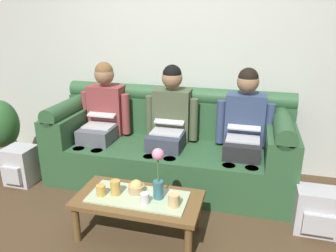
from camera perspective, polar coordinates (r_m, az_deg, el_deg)
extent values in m
plane|color=#4C3823|center=(2.67, -6.49, -20.67)|extent=(14.00, 14.00, 0.00)
cube|color=silver|center=(3.69, 2.49, 15.23)|extent=(6.00, 0.12, 2.90)
cube|color=#2D5633|center=(3.44, 0.01, -6.57)|extent=(2.47, 0.88, 0.42)
cube|color=#2D5633|center=(3.58, 1.36, 1.58)|extent=(2.47, 0.22, 0.40)
cylinder|color=#2D5633|center=(3.51, 1.39, 5.53)|extent=(2.47, 0.18, 0.18)
cube|color=#2D5633|center=(3.72, -16.51, 0.46)|extent=(0.28, 0.88, 0.28)
cylinder|color=#2D5633|center=(3.66, -16.78, 3.20)|extent=(0.18, 0.88, 0.18)
cube|color=#2D5633|center=(3.22, 19.21, -2.76)|extent=(0.28, 0.88, 0.28)
cylinder|color=#2D5633|center=(3.16, 19.58, 0.36)|extent=(0.18, 0.88, 0.18)
cube|color=#595B66|center=(3.53, -12.07, -1.30)|extent=(0.34, 0.40, 0.15)
cylinder|color=#595B66|center=(3.47, -15.14, -7.00)|extent=(0.12, 0.12, 0.42)
cylinder|color=#595B66|center=(3.38, -12.17, -7.48)|extent=(0.12, 0.12, 0.42)
cube|color=brown|center=(3.67, -10.62, 2.82)|extent=(0.38, 0.22, 0.54)
cylinder|color=brown|center=(3.75, -14.12, 2.58)|extent=(0.09, 0.09, 0.44)
cylinder|color=brown|center=(3.55, -7.43, 2.08)|extent=(0.09, 0.09, 0.44)
sphere|color=#936B4C|center=(3.56, -11.14, 8.83)|extent=(0.21, 0.21, 0.21)
sphere|color=brown|center=(3.56, -11.19, 9.47)|extent=(0.19, 0.19, 0.19)
cube|color=silver|center=(3.51, -12.02, 0.07)|extent=(0.31, 0.22, 0.02)
cube|color=silver|center=(3.59, -11.20, 2.41)|extent=(0.31, 0.21, 0.06)
cube|color=black|center=(3.59, -11.26, 2.33)|extent=(0.27, 0.18, 0.05)
cube|color=#383D4C|center=(3.27, -0.26, -2.51)|extent=(0.34, 0.40, 0.15)
cylinder|color=#383D4C|center=(3.19, -3.25, -8.78)|extent=(0.12, 0.12, 0.42)
cylinder|color=#383D4C|center=(3.14, 0.28, -9.23)|extent=(0.12, 0.12, 0.42)
cube|color=#475138|center=(3.42, 0.78, 1.96)|extent=(0.38, 0.22, 0.54)
cylinder|color=#475138|center=(3.45, -3.17, 1.75)|extent=(0.09, 0.09, 0.44)
cylinder|color=#475138|center=(3.34, 4.52, 1.13)|extent=(0.09, 0.09, 0.44)
sphere|color=#936B4C|center=(3.31, 0.73, 8.41)|extent=(0.21, 0.21, 0.21)
sphere|color=black|center=(3.30, 0.73, 9.09)|extent=(0.19, 0.19, 0.19)
cube|color=silver|center=(3.26, -0.17, -1.03)|extent=(0.31, 0.22, 0.02)
cube|color=silver|center=(3.36, 0.49, 1.51)|extent=(0.31, 0.20, 0.10)
cube|color=black|center=(3.35, 0.45, 1.40)|extent=(0.27, 0.17, 0.08)
cube|color=#232326|center=(3.17, 12.91, -3.73)|extent=(0.34, 0.40, 0.15)
cylinder|color=#232326|center=(3.06, 10.38, -10.33)|extent=(0.12, 0.12, 0.42)
cylinder|color=#232326|center=(3.06, 14.18, -10.67)|extent=(0.12, 0.12, 0.42)
cube|color=navy|center=(3.33, 13.34, 0.93)|extent=(0.38, 0.22, 0.54)
cylinder|color=navy|center=(3.31, 9.23, 0.73)|extent=(0.09, 0.09, 0.44)
cylinder|color=navy|center=(3.30, 17.36, 0.05)|extent=(0.09, 0.09, 0.44)
sphere|color=#936B4C|center=(3.21, 13.87, 7.53)|extent=(0.21, 0.21, 0.21)
sphere|color=black|center=(3.20, 13.93, 8.23)|extent=(0.19, 0.19, 0.19)
cube|color=silver|center=(3.16, 13.03, -2.20)|extent=(0.31, 0.22, 0.02)
cube|color=silver|center=(3.26, 13.29, 0.45)|extent=(0.31, 0.20, 0.09)
cube|color=black|center=(3.25, 13.28, 0.34)|extent=(0.27, 0.18, 0.07)
cube|color=brown|center=(2.62, -5.28, -12.74)|extent=(0.99, 0.49, 0.04)
cube|color=#B2C69E|center=(2.60, -5.29, -12.29)|extent=(0.77, 0.35, 0.01)
cylinder|color=brown|center=(2.73, -15.81, -16.21)|extent=(0.06, 0.06, 0.31)
cylinder|color=brown|center=(2.46, 3.58, -19.91)|extent=(0.06, 0.06, 0.31)
cylinder|color=brown|center=(3.02, -12.02, -12.22)|extent=(0.06, 0.06, 0.31)
cylinder|color=brown|center=(2.77, 5.26, -14.91)|extent=(0.06, 0.06, 0.31)
cylinder|color=#336672|center=(2.53, -1.71, -11.11)|extent=(0.08, 0.08, 0.14)
cylinder|color=#3D7538|center=(2.45, -1.75, -7.72)|extent=(0.01, 0.01, 0.19)
sphere|color=pink|center=(2.40, -1.78, -5.00)|extent=(0.09, 0.09, 0.09)
cylinder|color=tan|center=(2.64, -5.58, -10.89)|extent=(0.13, 0.13, 0.06)
sphere|color=#D8B766|center=(2.63, -5.59, -10.49)|extent=(0.11, 0.11, 0.11)
cylinder|color=silver|center=(2.49, -4.12, -12.56)|extent=(0.07, 0.07, 0.08)
cylinder|color=gold|center=(2.64, -11.69, -10.99)|extent=(0.07, 0.07, 0.08)
cylinder|color=gold|center=(2.62, -9.23, -10.63)|extent=(0.08, 0.08, 0.12)
cylinder|color=#DBB77A|center=(2.44, 1.03, -12.90)|extent=(0.08, 0.08, 0.10)
cube|color=#B7B7BC|center=(3.75, -24.41, -6.28)|extent=(0.29, 0.27, 0.40)
cube|color=#B7B7BC|center=(3.67, -25.80, -7.79)|extent=(0.20, 0.05, 0.18)
cube|color=#B7B7BC|center=(2.98, 24.71, -13.38)|extent=(0.35, 0.23, 0.38)
cube|color=#B7B7BC|center=(2.88, 25.01, -15.42)|extent=(0.24, 0.05, 0.17)
cylinder|color=brown|center=(4.31, -26.56, -4.36)|extent=(0.28, 0.28, 0.26)
ellipsoid|color=#2D602D|center=(4.19, -27.31, 0.30)|extent=(0.40, 0.40, 0.56)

